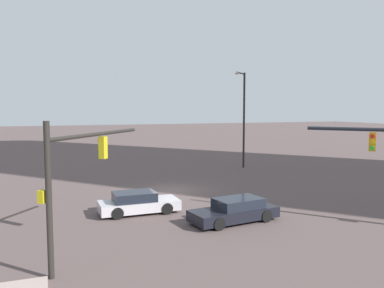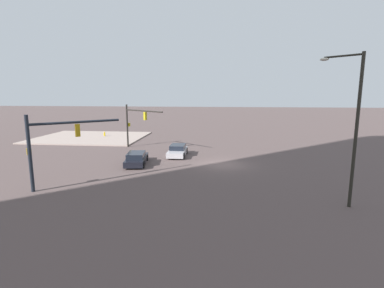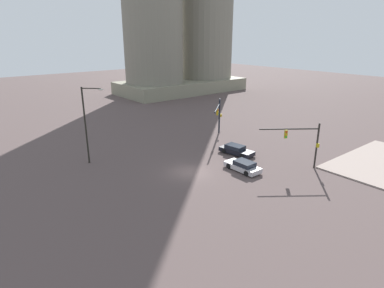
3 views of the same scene
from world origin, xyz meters
name	(u,v)px [view 3 (image 3 of 3)]	position (x,y,z in m)	size (l,w,h in m)	color
ground_plane	(190,172)	(0.00, 0.00, 0.00)	(223.42, 223.42, 0.00)	#534442
traffic_signal_near_corner	(219,113)	(12.29, 8.39, 3.59)	(5.38, 4.44, 5.47)	black
traffic_signal_opposite_side	(303,139)	(10.81, -7.17, 3.62)	(5.59, 4.56, 5.42)	black
streetlamp_curved_arm	(87,121)	(-7.60, 9.79, 5.32)	(2.02, 2.08, 9.26)	black
sedan_car_approaching	(243,166)	(4.99, -3.51, 0.57)	(1.91, 4.41, 1.21)	#B4AFB4
sedan_car_waiting_far	(236,150)	(8.39, 0.81, 0.57)	(2.39, 4.83, 1.21)	black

